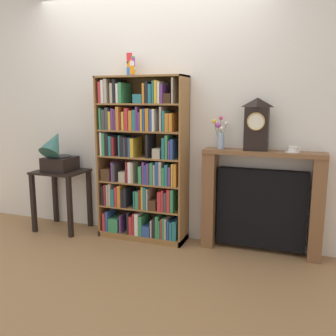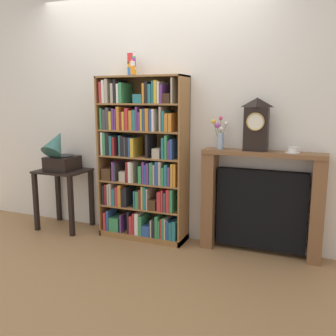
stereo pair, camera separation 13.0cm
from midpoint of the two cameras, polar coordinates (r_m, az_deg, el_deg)
name	(u,v)px [view 2 (the right image)]	position (r m, az deg, el deg)	size (l,w,h in m)	color
ground_plane	(139,241)	(3.98, -3.44, -11.06)	(7.72, 6.40, 0.02)	#997047
wall_back	(161,114)	(3.92, -0.16, 8.29)	(4.72, 0.08, 2.60)	silver
bookshelf	(142,165)	(3.85, -3.00, 0.50)	(0.92, 0.30, 1.67)	olive
cup_stack	(132,64)	(3.90, -4.58, 15.51)	(0.09, 0.08, 0.24)	blue
side_table_left	(63,185)	(4.34, -14.83, -2.55)	(0.54, 0.44, 0.67)	black
gramophone	(59,153)	(4.25, -15.40, 2.19)	(0.30, 0.42, 0.49)	black
fireplace_mantel	(261,204)	(3.64, 14.99, -5.28)	(1.11, 0.22, 0.98)	brown
mantel_clock	(256,124)	(3.51, 14.35, 6.45)	(0.21, 0.12, 0.48)	black
flower_vase	(220,135)	(3.58, 8.97, 5.00)	(0.14, 0.12, 0.31)	#99B2D1
teacup_with_saucer	(293,150)	(3.50, 19.48, 2.58)	(0.13, 0.13, 0.06)	white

